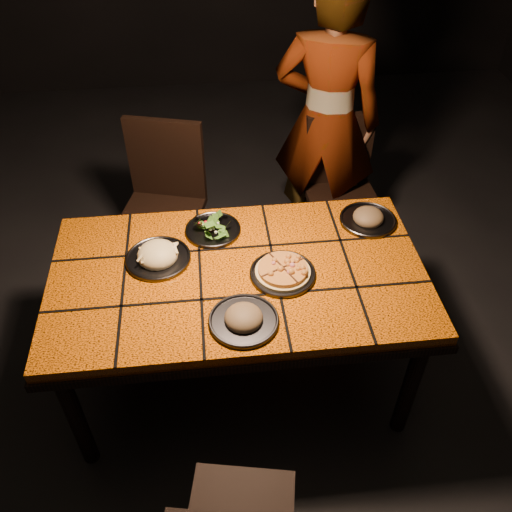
{
  "coord_description": "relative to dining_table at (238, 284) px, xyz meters",
  "views": [
    {
      "loc": [
        -0.11,
        -1.66,
        2.35
      ],
      "look_at": [
        0.08,
        0.01,
        0.82
      ],
      "focal_mm": 38.0,
      "sensor_mm": 36.0,
      "label": 1
    }
  ],
  "objects": [
    {
      "name": "room_shell",
      "position": [
        0.0,
        0.0,
        0.83
      ],
      "size": [
        6.04,
        7.04,
        3.08
      ],
      "color": "black",
      "rests_on": "ground"
    },
    {
      "name": "dining_table",
      "position": [
        0.0,
        0.0,
        0.0
      ],
      "size": [
        1.62,
        0.92,
        0.75
      ],
      "color": "#DD6406",
      "rests_on": "ground"
    },
    {
      "name": "chair_far_left",
      "position": [
        -0.35,
        0.87,
        -0.12
      ],
      "size": [
        0.54,
        0.54,
        0.96
      ],
      "rotation": [
        0.0,
        0.0,
        -0.28
      ],
      "color": "black",
      "rests_on": "ground"
    },
    {
      "name": "chair_far_right",
      "position": [
        0.69,
        0.95,
        -0.16
      ],
      "size": [
        0.43,
        0.43,
        0.9
      ],
      "rotation": [
        0.0,
        0.0,
        0.05
      ],
      "color": "black",
      "rests_on": "ground"
    },
    {
      "name": "diner",
      "position": [
        0.6,
        1.08,
        0.17
      ],
      "size": [
        0.72,
        0.59,
        1.68
      ],
      "primitive_type": "imported",
      "rotation": [
        0.0,
        0.0,
        2.79
      ],
      "color": "brown",
      "rests_on": "ground"
    },
    {
      "name": "plate_pizza",
      "position": [
        0.19,
        -0.04,
        0.1
      ],
      "size": [
        0.31,
        0.31,
        0.04
      ],
      "color": "#39393E",
      "rests_on": "dining_table"
    },
    {
      "name": "plate_pasta",
      "position": [
        -0.34,
        0.11,
        0.1
      ],
      "size": [
        0.28,
        0.28,
        0.09
      ],
      "color": "#39393E",
      "rests_on": "dining_table"
    },
    {
      "name": "plate_salad",
      "position": [
        -0.09,
        0.28,
        0.1
      ],
      "size": [
        0.26,
        0.26,
        0.07
      ],
      "color": "#39393E",
      "rests_on": "dining_table"
    },
    {
      "name": "plate_mushroom_a",
      "position": [
        -0.0,
        -0.29,
        0.1
      ],
      "size": [
        0.28,
        0.28,
        0.09
      ],
      "color": "#39393E",
      "rests_on": "dining_table"
    },
    {
      "name": "plate_mushroom_b",
      "position": [
        0.64,
        0.27,
        0.1
      ],
      "size": [
        0.27,
        0.27,
        0.09
      ],
      "color": "#39393E",
      "rests_on": "dining_table"
    }
  ]
}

